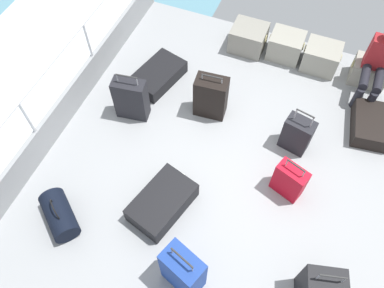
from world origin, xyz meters
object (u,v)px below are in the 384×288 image
at_px(passenger_seated, 378,62).
at_px(suitcase_7, 158,75).
at_px(suitcase_0, 162,202).
at_px(cargo_crate_0, 248,38).
at_px(suitcase_8, 131,99).
at_px(cargo_crate_2, 321,57).
at_px(suitcase_1, 183,271).
at_px(suitcase_3, 297,134).
at_px(suitcase_2, 289,181).
at_px(suitcase_5, 320,287).
at_px(cargo_crate_1, 286,46).
at_px(suitcase_4, 211,97).
at_px(suitcase_6, 371,125).
at_px(duffel_bag, 59,215).
at_px(cargo_crate_3, 369,72).

height_order(passenger_seated, suitcase_7, passenger_seated).
relative_size(passenger_seated, suitcase_0, 1.17).
distance_m(cargo_crate_0, suitcase_8, 2.14).
relative_size(cargo_crate_2, suitcase_0, 0.60).
relative_size(suitcase_1, suitcase_3, 1.14).
xyz_separation_m(suitcase_2, suitcase_8, (-2.27, 0.36, 0.07)).
height_order(cargo_crate_2, suitcase_1, suitcase_1).
bearing_deg(suitcase_5, passenger_seated, 88.87).
distance_m(cargo_crate_1, suitcase_5, 3.55).
xyz_separation_m(cargo_crate_0, suitcase_4, (-0.10, -1.41, 0.13)).
relative_size(cargo_crate_1, suitcase_8, 0.68).
relative_size(suitcase_1, suitcase_6, 1.11).
height_order(suitcase_0, suitcase_8, suitcase_8).
bearing_deg(passenger_seated, suitcase_1, -111.84).
bearing_deg(cargo_crate_1, suitcase_5, -70.18).
bearing_deg(suitcase_2, suitcase_6, 57.77).
relative_size(passenger_seated, duffel_bag, 1.65).
bearing_deg(duffel_bag, suitcase_7, 86.79).
bearing_deg(cargo_crate_1, cargo_crate_0, -175.35).
xyz_separation_m(passenger_seated, suitcase_7, (-2.86, -0.97, -0.44)).
height_order(suitcase_2, suitcase_6, suitcase_2).
distance_m(suitcase_0, suitcase_1, 0.92).
height_order(suitcase_5, suitcase_6, suitcase_5).
relative_size(passenger_seated, suitcase_3, 1.45).
xyz_separation_m(suitcase_2, suitcase_5, (0.58, -1.08, 0.05)).
distance_m(suitcase_5, duffel_bag, 2.95).
distance_m(suitcase_5, suitcase_8, 3.20).
height_order(passenger_seated, duffel_bag, passenger_seated).
height_order(suitcase_1, suitcase_3, suitcase_1).
distance_m(cargo_crate_0, suitcase_6, 2.22).
xyz_separation_m(suitcase_1, suitcase_3, (0.68, 2.14, -0.09)).
xyz_separation_m(cargo_crate_2, suitcase_0, (-1.25, -2.99, -0.06)).
bearing_deg(suitcase_8, cargo_crate_0, 59.82).
bearing_deg(suitcase_7, cargo_crate_1, 36.88).
xyz_separation_m(suitcase_3, suitcase_6, (0.90, 0.64, -0.15)).
relative_size(suitcase_0, suitcase_2, 1.44).
bearing_deg(cargo_crate_0, suitcase_1, -83.13).
distance_m(passenger_seated, suitcase_6, 0.86).
relative_size(cargo_crate_3, suitcase_7, 0.60).
xyz_separation_m(suitcase_8, duffel_bag, (-0.08, -1.73, -0.17)).
bearing_deg(cargo_crate_3, suitcase_2, -106.32).
height_order(passenger_seated, suitcase_5, passenger_seated).
relative_size(suitcase_2, suitcase_5, 0.85).
relative_size(suitcase_1, suitcase_7, 0.93).
bearing_deg(cargo_crate_3, suitcase_3, -115.15).
height_order(suitcase_1, suitcase_7, suitcase_1).
xyz_separation_m(cargo_crate_1, suitcase_4, (-0.68, -1.46, 0.12)).
distance_m(suitcase_0, suitcase_6, 2.99).
bearing_deg(suitcase_5, duffel_bag, -174.33).
bearing_deg(cargo_crate_3, passenger_seated, -90.00).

